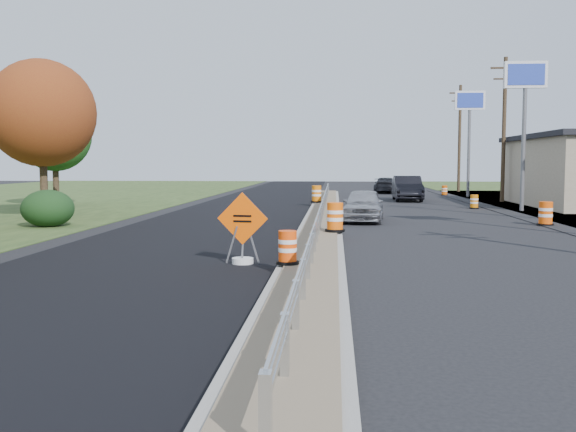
# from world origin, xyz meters

# --- Properties ---
(ground) EXTENTS (140.00, 140.00, 0.00)m
(ground) POSITION_xyz_m (0.00, 0.00, 0.00)
(ground) COLOR black
(ground) RESTS_ON ground
(milled_overlay) EXTENTS (7.20, 120.00, 0.01)m
(milled_overlay) POSITION_xyz_m (-4.40, 10.00, 0.01)
(milled_overlay) COLOR black
(milled_overlay) RESTS_ON ground
(median) EXTENTS (1.60, 55.00, 0.23)m
(median) POSITION_xyz_m (0.00, 8.00, 0.11)
(median) COLOR gray
(median) RESTS_ON ground
(guardrail) EXTENTS (0.10, 46.15, 0.72)m
(guardrail) POSITION_xyz_m (0.00, 9.00, 0.73)
(guardrail) COLOR silver
(guardrail) RESTS_ON median
(pylon_sign_mid) EXTENTS (2.20, 0.30, 7.90)m
(pylon_sign_mid) POSITION_xyz_m (10.50, 16.00, 6.48)
(pylon_sign_mid) COLOR slate
(pylon_sign_mid) RESTS_ON ground
(pylon_sign_north) EXTENTS (2.20, 0.30, 7.90)m
(pylon_sign_north) POSITION_xyz_m (10.50, 30.00, 6.48)
(pylon_sign_north) COLOR slate
(pylon_sign_north) RESTS_ON ground
(utility_pole_nmid) EXTENTS (1.90, 0.26, 9.40)m
(utility_pole_nmid) POSITION_xyz_m (11.50, 24.00, 4.93)
(utility_pole_nmid) COLOR #473523
(utility_pole_nmid) RESTS_ON ground
(utility_pole_north) EXTENTS (1.90, 0.26, 9.40)m
(utility_pole_north) POSITION_xyz_m (11.50, 39.00, 4.93)
(utility_pole_north) COLOR #473523
(utility_pole_north) RESTS_ON ground
(hedge_north) EXTENTS (2.09, 2.09, 1.52)m
(hedge_north) POSITION_xyz_m (-11.00, 6.00, 0.76)
(hedge_north) COLOR black
(hedge_north) RESTS_ON ground
(tree_near_red) EXTENTS (4.95, 4.95, 7.35)m
(tree_near_red) POSITION_xyz_m (-13.00, 10.00, 4.86)
(tree_near_red) COLOR #473523
(tree_near_red) RESTS_ON ground
(tree_near_back) EXTENTS (4.29, 4.29, 6.37)m
(tree_near_back) POSITION_xyz_m (-16.00, 18.00, 4.21)
(tree_near_back) COLOR #473523
(tree_near_back) RESTS_ON ground
(caution_sign) EXTENTS (1.33, 0.56, 1.84)m
(caution_sign) POSITION_xyz_m (-1.80, -2.83, 0.47)
(caution_sign) COLOR white
(caution_sign) RESTS_ON ground
(barrel_median_near) EXTENTS (0.53, 0.53, 0.78)m
(barrel_median_near) POSITION_xyz_m (-0.55, -4.18, 0.60)
(barrel_median_near) COLOR black
(barrel_median_near) RESTS_ON median
(barrel_median_mid) EXTENTS (0.68, 0.68, 1.00)m
(barrel_median_mid) POSITION_xyz_m (0.55, 2.94, 0.71)
(barrel_median_mid) COLOR black
(barrel_median_mid) RESTS_ON median
(barrel_median_far) EXTENTS (0.69, 0.69, 1.01)m
(barrel_median_far) POSITION_xyz_m (-0.55, 19.10, 0.71)
(barrel_median_far) COLOR black
(barrel_median_far) RESTS_ON median
(barrel_shoulder_near) EXTENTS (0.68, 0.68, 0.99)m
(barrel_shoulder_near) POSITION_xyz_m (9.20, 8.02, 0.48)
(barrel_shoulder_near) COLOR black
(barrel_shoulder_near) RESTS_ON ground
(barrel_shoulder_mid) EXTENTS (0.54, 0.54, 0.79)m
(barrel_shoulder_mid) POSITION_xyz_m (8.38, 17.77, 0.38)
(barrel_shoulder_mid) COLOR black
(barrel_shoulder_mid) RESTS_ON ground
(barrel_shoulder_far) EXTENTS (0.54, 0.54, 0.79)m
(barrel_shoulder_far) POSITION_xyz_m (9.20, 32.55, 0.38)
(barrel_shoulder_far) COLOR black
(barrel_shoulder_far) RESTS_ON ground
(car_silver) EXTENTS (2.12, 4.40, 1.45)m
(car_silver) POSITION_xyz_m (1.80, 9.46, 0.72)
(car_silver) COLOR #ACACB1
(car_silver) RESTS_ON ground
(car_dark_mid) EXTENTS (1.87, 5.16, 1.69)m
(car_dark_mid) POSITION_xyz_m (5.47, 25.26, 0.84)
(car_dark_mid) COLOR black
(car_dark_mid) RESTS_ON ground
(car_dark_far) EXTENTS (2.42, 4.77, 1.33)m
(car_dark_far) POSITION_xyz_m (4.87, 36.41, 0.66)
(car_dark_far) COLOR black
(car_dark_far) RESTS_ON ground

